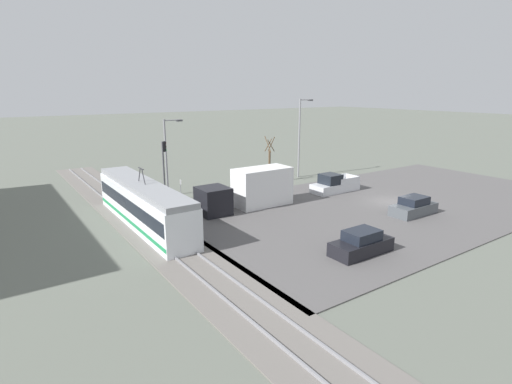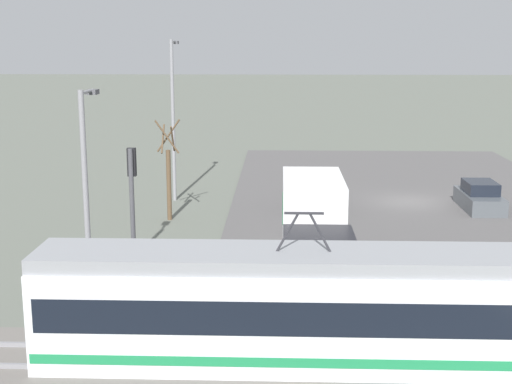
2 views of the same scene
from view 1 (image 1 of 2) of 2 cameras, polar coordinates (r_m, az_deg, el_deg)
ground_plane at (r=39.53m, az=18.73°, el=-1.46°), size 320.00×320.00×0.00m
road_surface at (r=39.52m, az=18.73°, el=-1.41°), size 20.60×38.92×0.08m
rail_bed at (r=26.52m, az=-10.62°, el=-8.57°), size 68.90×4.40×0.22m
light_rail_tram at (r=32.05m, az=-15.77°, el=-1.70°), size 15.19×2.56×4.46m
box_truck at (r=35.48m, az=-0.71°, el=0.31°), size 2.58×8.85×3.40m
pickup_truck at (r=41.82m, az=11.13°, el=1.02°), size 2.06×5.25×1.92m
sedan_car_0 at (r=26.60m, az=14.81°, el=-7.17°), size 1.83×4.29×1.56m
sedan_car_1 at (r=36.09m, az=21.58°, el=-2.01°), size 1.89×4.27×1.55m
traffic_light_pole at (r=38.15m, az=-12.99°, el=4.02°), size 0.28×0.47×5.68m
street_tree at (r=45.19m, az=1.94°, el=4.34°), size 1.24×1.03×5.26m
street_lamp_near_crossing at (r=48.11m, az=6.37°, el=8.34°), size 0.36×1.95×9.27m
street_lamp_mid_block at (r=40.16m, az=-12.48°, el=5.62°), size 0.36×1.95×7.55m
no_parking_sign at (r=38.47m, az=-10.71°, el=0.58°), size 0.32×0.08×2.05m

